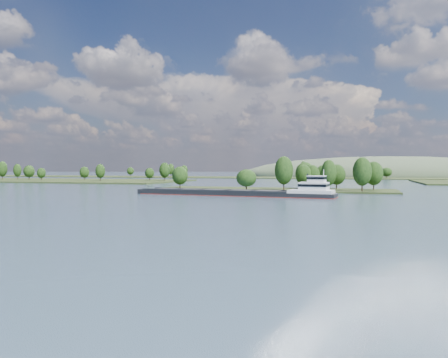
% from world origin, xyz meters
% --- Properties ---
extents(ground, '(1800.00, 1800.00, 0.00)m').
position_xyz_m(ground, '(0.00, 120.00, 0.00)').
color(ground, '#395163').
rests_on(ground, ground).
extents(tree_island, '(100.00, 33.75, 14.84)m').
position_xyz_m(tree_island, '(7.83, 179.43, 4.11)').
color(tree_island, '#222F15').
rests_on(tree_island, ground).
extents(back_shoreline, '(900.00, 60.00, 15.95)m').
position_xyz_m(back_shoreline, '(8.53, 399.72, 0.65)').
color(back_shoreline, '#222F15').
rests_on(back_shoreline, ground).
extents(hill_west, '(320.00, 160.00, 44.00)m').
position_xyz_m(hill_west, '(60.00, 500.00, 0.00)').
color(hill_west, '#415137').
rests_on(hill_west, ground).
extents(cargo_barge, '(72.01, 15.56, 9.67)m').
position_xyz_m(cargo_barge, '(-2.28, 142.01, 1.22)').
color(cargo_barge, black).
rests_on(cargo_barge, ground).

